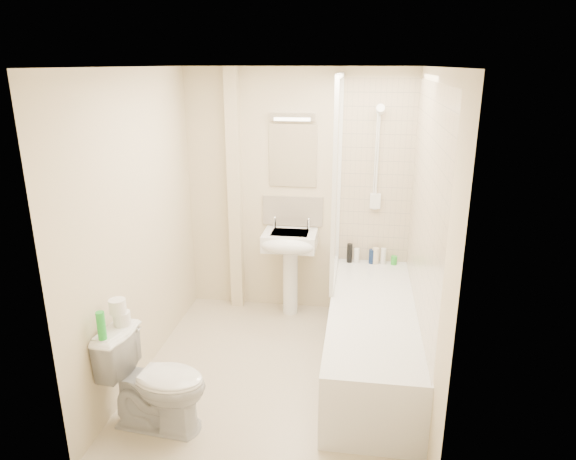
# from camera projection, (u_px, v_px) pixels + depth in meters

# --- Properties ---
(floor) EXTENTS (2.50, 2.50, 0.00)m
(floor) POSITION_uv_depth(u_px,v_px,m) (278.00, 372.00, 4.23)
(floor) COLOR beige
(floor) RESTS_ON ground
(wall_back) EXTENTS (2.20, 0.02, 2.40)m
(wall_back) POSITION_uv_depth(u_px,v_px,m) (298.00, 194.00, 5.03)
(wall_back) COLOR beige
(wall_back) RESTS_ON ground
(wall_left) EXTENTS (0.02, 2.50, 2.40)m
(wall_left) POSITION_uv_depth(u_px,v_px,m) (138.00, 228.00, 4.00)
(wall_left) COLOR beige
(wall_left) RESTS_ON ground
(wall_right) EXTENTS (0.02, 2.50, 2.40)m
(wall_right) POSITION_uv_depth(u_px,v_px,m) (427.00, 241.00, 3.70)
(wall_right) COLOR beige
(wall_right) RESTS_ON ground
(ceiling) EXTENTS (2.20, 2.50, 0.02)m
(ceiling) POSITION_uv_depth(u_px,v_px,m) (276.00, 67.00, 3.48)
(ceiling) COLOR white
(ceiling) RESTS_ON wall_back
(tile_back) EXTENTS (0.70, 0.01, 1.75)m
(tile_back) POSITION_uv_depth(u_px,v_px,m) (376.00, 174.00, 4.85)
(tile_back) COLOR beige
(tile_back) RESTS_ON wall_back
(tile_right) EXTENTS (0.01, 2.10, 1.75)m
(tile_right) POSITION_uv_depth(u_px,v_px,m) (425.00, 204.00, 3.82)
(tile_right) COLOR beige
(tile_right) RESTS_ON wall_right
(pipe_boxing) EXTENTS (0.12, 0.12, 2.40)m
(pipe_boxing) POSITION_uv_depth(u_px,v_px,m) (235.00, 194.00, 5.06)
(pipe_boxing) COLOR beige
(pipe_boxing) RESTS_ON ground
(splashback) EXTENTS (0.60, 0.02, 0.30)m
(splashback) POSITION_uv_depth(u_px,v_px,m) (293.00, 211.00, 5.08)
(splashback) COLOR beige
(splashback) RESTS_ON wall_back
(mirror) EXTENTS (0.46, 0.01, 0.60)m
(mirror) POSITION_uv_depth(u_px,v_px,m) (293.00, 156.00, 4.91)
(mirror) COLOR white
(mirror) RESTS_ON wall_back
(strip_light) EXTENTS (0.42, 0.07, 0.07)m
(strip_light) POSITION_uv_depth(u_px,v_px,m) (293.00, 117.00, 4.77)
(strip_light) COLOR silver
(strip_light) RESTS_ON wall_back
(bathtub) EXTENTS (0.70, 2.10, 0.55)m
(bathtub) POSITION_uv_depth(u_px,v_px,m) (372.00, 335.00, 4.22)
(bathtub) COLOR white
(bathtub) RESTS_ON ground
(shower_screen) EXTENTS (0.04, 0.92, 1.80)m
(shower_screen) POSITION_uv_depth(u_px,v_px,m) (337.00, 180.00, 4.47)
(shower_screen) COLOR white
(shower_screen) RESTS_ON bathtub
(shower_fixture) EXTENTS (0.10, 0.16, 0.99)m
(shower_fixture) POSITION_uv_depth(u_px,v_px,m) (377.00, 162.00, 4.77)
(shower_fixture) COLOR white
(shower_fixture) RESTS_ON wall_back
(pedestal_sink) EXTENTS (0.51, 0.48, 0.99)m
(pedestal_sink) POSITION_uv_depth(u_px,v_px,m) (289.00, 251.00, 4.97)
(pedestal_sink) COLOR white
(pedestal_sink) RESTS_ON ground
(bottle_black_a) EXTENTS (0.05, 0.05, 0.19)m
(bottle_black_a) POSITION_uv_depth(u_px,v_px,m) (350.00, 253.00, 5.05)
(bottle_black_a) COLOR black
(bottle_black_a) RESTS_ON bathtub
(bottle_white_a) EXTENTS (0.05, 0.05, 0.15)m
(bottle_white_a) POSITION_uv_depth(u_px,v_px,m) (357.00, 256.00, 5.04)
(bottle_white_a) COLOR white
(bottle_white_a) RESTS_ON bathtub
(bottle_blue) EXTENTS (0.06, 0.06, 0.14)m
(bottle_blue) POSITION_uv_depth(u_px,v_px,m) (372.00, 256.00, 5.02)
(bottle_blue) COLOR navy
(bottle_blue) RESTS_ON bathtub
(bottle_cream) EXTENTS (0.07, 0.07, 0.16)m
(bottle_cream) POSITION_uv_depth(u_px,v_px,m) (376.00, 256.00, 5.02)
(bottle_cream) COLOR beige
(bottle_cream) RESTS_ON bathtub
(bottle_white_b) EXTENTS (0.05, 0.05, 0.16)m
(bottle_white_b) POSITION_uv_depth(u_px,v_px,m) (383.00, 256.00, 5.01)
(bottle_white_b) COLOR white
(bottle_white_b) RESTS_ON bathtub
(bottle_green) EXTENTS (0.06, 0.06, 0.08)m
(bottle_green) POSITION_uv_depth(u_px,v_px,m) (394.00, 260.00, 5.00)
(bottle_green) COLOR green
(bottle_green) RESTS_ON bathtub
(toilet) EXTENTS (0.54, 0.79, 0.72)m
(toilet) POSITION_uv_depth(u_px,v_px,m) (156.00, 381.00, 3.50)
(toilet) COLOR white
(toilet) RESTS_ON ground
(toilet_roll_lower) EXTENTS (0.12, 0.12, 0.09)m
(toilet_roll_lower) POSITION_uv_depth(u_px,v_px,m) (122.00, 318.00, 3.50)
(toilet_roll_lower) COLOR white
(toilet_roll_lower) RESTS_ON toilet
(toilet_roll_upper) EXTENTS (0.11, 0.11, 0.10)m
(toilet_roll_upper) POSITION_uv_depth(u_px,v_px,m) (118.00, 306.00, 3.46)
(toilet_roll_upper) COLOR white
(toilet_roll_upper) RESTS_ON toilet_roll_lower
(green_bottle) EXTENTS (0.05, 0.05, 0.19)m
(green_bottle) POSITION_uv_depth(u_px,v_px,m) (101.00, 326.00, 3.30)
(green_bottle) COLOR green
(green_bottle) RESTS_ON toilet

